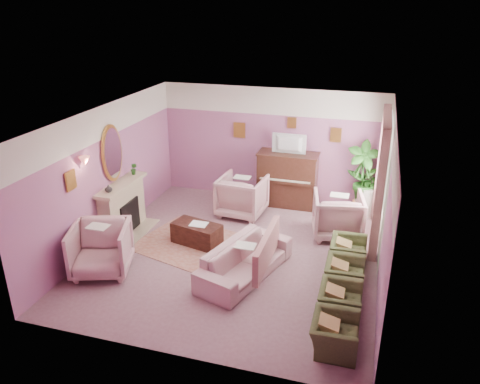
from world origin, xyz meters
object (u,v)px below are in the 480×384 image
(television, at_px, (289,143))
(olive_chair_c, at_px, (345,270))
(piano, at_px, (287,180))
(side_table, at_px, (366,201))
(floral_armchair_right, at_px, (338,213))
(sofa, at_px, (245,254))
(olive_chair_a, at_px, (335,329))
(coffee_table, at_px, (197,234))
(floral_armchair_front, at_px, (100,247))
(olive_chair_d, at_px, (348,248))
(olive_chair_b, at_px, (340,297))
(floral_armchair_left, at_px, (242,194))

(television, xyz_separation_m, olive_chair_c, (1.67, -3.20, -1.27))
(piano, bearing_deg, olive_chair_c, -62.77)
(olive_chair_c, bearing_deg, side_table, 86.11)
(side_table, bearing_deg, floral_armchair_right, -112.94)
(sofa, bearing_deg, olive_chair_c, 3.69)
(floral_armchair_right, height_order, olive_chair_c, floral_armchair_right)
(floral_armchair_right, relative_size, olive_chair_a, 1.36)
(television, bearing_deg, side_table, 0.30)
(coffee_table, distance_m, olive_chair_a, 3.89)
(sofa, relative_size, floral_armchair_front, 2.02)
(floral_armchair_right, bearing_deg, olive_chair_a, -84.88)
(floral_armchair_front, bearing_deg, olive_chair_d, 19.98)
(sofa, bearing_deg, coffee_table, 146.07)
(floral_armchair_right, distance_m, olive_chair_c, 1.97)
(piano, height_order, olive_chair_d, piano)
(television, relative_size, floral_armchair_right, 0.76)
(floral_armchair_right, relative_size, olive_chair_c, 1.36)
(sofa, relative_size, olive_chair_d, 2.75)
(coffee_table, distance_m, olive_chair_d, 3.07)
(floral_armchair_right, bearing_deg, floral_armchair_front, -146.20)
(olive_chair_b, bearing_deg, floral_armchair_right, 96.63)
(sofa, height_order, floral_armchair_right, floral_armchair_right)
(coffee_table, height_order, olive_chair_d, olive_chair_d)
(piano, height_order, olive_chair_a, piano)
(coffee_table, bearing_deg, olive_chair_a, -37.93)
(television, bearing_deg, olive_chair_b, -67.41)
(olive_chair_a, xyz_separation_m, olive_chair_b, (0.00, 0.82, 0.00))
(floral_armchair_front, distance_m, olive_chair_d, 4.63)
(floral_armchair_right, bearing_deg, coffee_table, -156.57)
(sofa, xyz_separation_m, olive_chair_a, (1.78, -1.52, -0.10))
(coffee_table, bearing_deg, olive_chair_b, -27.09)
(piano, relative_size, side_table, 2.00)
(olive_chair_d, bearing_deg, olive_chair_a, -90.00)
(olive_chair_c, relative_size, side_table, 1.10)
(floral_armchair_front, bearing_deg, olive_chair_b, -0.76)
(floral_armchair_left, distance_m, floral_armchair_front, 3.61)
(floral_armchair_left, relative_size, side_table, 1.50)
(coffee_table, xyz_separation_m, floral_armchair_left, (0.50, 1.63, 0.30))
(piano, xyz_separation_m, olive_chair_a, (1.67, -4.89, -0.32))
(television, height_order, olive_chair_d, television)
(floral_armchair_left, bearing_deg, olive_chair_a, -57.46)
(coffee_table, bearing_deg, olive_chair_c, -13.71)
(floral_armchair_left, height_order, floral_armchair_front, same)
(floral_armchair_front, xyz_separation_m, olive_chair_d, (4.35, 1.58, -0.19))
(sofa, relative_size, olive_chair_b, 2.75)
(olive_chair_b, bearing_deg, television, 112.59)
(floral_armchair_left, xyz_separation_m, olive_chair_c, (2.56, -2.38, -0.19))
(floral_armchair_left, relative_size, olive_chair_a, 1.36)
(sofa, bearing_deg, floral_armchair_right, 54.53)
(floral_armchair_right, bearing_deg, side_table, 67.06)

